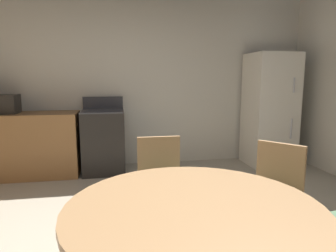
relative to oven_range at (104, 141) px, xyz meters
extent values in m
cube|color=beige|center=(0.52, 0.40, 0.88)|extent=(5.79, 0.12, 2.70)
cube|color=olive|center=(-1.21, 0.00, -0.02)|extent=(1.73, 0.60, 0.90)
cube|color=black|center=(0.00, 0.00, -0.02)|extent=(0.60, 0.60, 0.90)
cube|color=#38383D|center=(0.00, 0.00, 0.44)|extent=(0.60, 0.60, 0.02)
cube|color=#38383D|center=(0.00, 0.28, 0.54)|extent=(0.60, 0.04, 0.18)
cube|color=silver|center=(2.59, -0.05, 0.41)|extent=(0.68, 0.66, 1.76)
cylinder|color=#B2B2B7|center=(2.77, -0.39, 0.81)|extent=(0.02, 0.02, 0.22)
cylinder|color=#B2B2B7|center=(2.77, -0.39, 0.16)|extent=(0.02, 0.02, 0.30)
cube|color=black|center=(-1.35, 0.00, 0.56)|extent=(0.44, 0.32, 0.26)
cylinder|color=#9E754C|center=(0.55, -3.03, 0.27)|extent=(1.28, 1.28, 0.04)
cylinder|color=#9E754C|center=(1.31, -2.62, -0.25)|extent=(0.03, 0.03, 0.43)
cylinder|color=#9E754C|center=(1.09, -2.36, -0.25)|extent=(0.03, 0.03, 0.43)
cylinder|color=#9E754C|center=(1.57, -2.41, -0.25)|extent=(0.03, 0.03, 0.43)
cylinder|color=#9E754C|center=(1.36, -2.15, -0.25)|extent=(0.03, 0.03, 0.43)
cube|color=#4C704C|center=(1.33, -2.38, -0.02)|extent=(0.56, 0.56, 0.05)
cube|color=#9E754C|center=(1.47, -2.27, 0.19)|extent=(0.27, 0.32, 0.42)
cylinder|color=#9E754C|center=(0.72, -2.18, -0.25)|extent=(0.03, 0.03, 0.43)
cylinder|color=#9E754C|center=(0.38, -2.18, -0.25)|extent=(0.03, 0.03, 0.43)
cylinder|color=#9E754C|center=(0.72, -1.84, -0.25)|extent=(0.03, 0.03, 0.43)
cylinder|color=#9E754C|center=(0.38, -1.84, -0.25)|extent=(0.03, 0.03, 0.43)
cube|color=#4C704C|center=(0.55, -2.01, -0.02)|extent=(0.40, 0.40, 0.05)
cube|color=#9E754C|center=(0.55, -1.83, 0.19)|extent=(0.38, 0.04, 0.42)
camera|label=1|loc=(0.17, -4.37, 0.91)|focal=31.69mm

